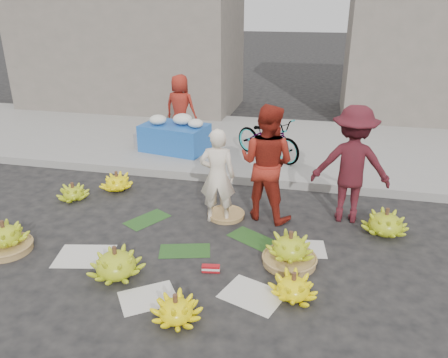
% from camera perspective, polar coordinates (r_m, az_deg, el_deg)
% --- Properties ---
extents(ground, '(80.00, 80.00, 0.00)m').
position_cam_1_polar(ground, '(5.87, -3.60, -8.48)').
color(ground, black).
rests_on(ground, ground).
extents(curb, '(40.00, 0.25, 0.15)m').
position_cam_1_polar(curb, '(7.74, 0.92, 0.20)').
color(curb, gray).
rests_on(curb, ground).
extents(sidewalk, '(40.00, 4.00, 0.12)m').
position_cam_1_polar(sidewalk, '(9.69, 3.51, 4.73)').
color(sidewalk, gray).
rests_on(sidewalk, ground).
extents(building_left, '(6.00, 3.00, 4.00)m').
position_cam_1_polar(building_left, '(13.24, -12.20, 17.67)').
color(building_left, slate).
rests_on(building_left, sidewalk).
extents(newspaper_scatter, '(3.20, 1.80, 0.00)m').
position_cam_1_polar(newspaper_scatter, '(5.23, -6.10, -12.83)').
color(newspaper_scatter, silver).
rests_on(newspaper_scatter, ground).
extents(banana_leaves, '(2.00, 1.00, 0.00)m').
position_cam_1_polar(banana_leaves, '(6.05, -3.99, -7.38)').
color(banana_leaves, '#1C4517').
rests_on(banana_leaves, ground).
extents(banana_bunch_0, '(0.65, 0.65, 0.43)m').
position_cam_1_polar(banana_bunch_0, '(6.28, -26.68, -6.93)').
color(banana_bunch_0, olive).
rests_on(banana_bunch_0, ground).
extents(banana_bunch_1, '(0.83, 0.83, 0.40)m').
position_cam_1_polar(banana_bunch_1, '(5.30, -13.95, -10.62)').
color(banana_bunch_1, '#8EB019').
rests_on(banana_bunch_1, ground).
extents(banana_bunch_2, '(0.55, 0.55, 0.31)m').
position_cam_1_polar(banana_bunch_2, '(4.59, -6.31, -16.59)').
color(banana_bunch_2, '#FFEF0C').
rests_on(banana_bunch_2, ground).
extents(banana_bunch_3, '(0.66, 0.66, 0.32)m').
position_cam_1_polar(banana_bunch_3, '(4.90, 9.04, -13.78)').
color(banana_bunch_3, '#FFEF0C').
rests_on(banana_bunch_3, ground).
extents(banana_bunch_4, '(0.67, 0.67, 0.45)m').
position_cam_1_polar(banana_bunch_4, '(5.42, 8.62, -9.17)').
color(banana_bunch_4, olive).
rests_on(banana_bunch_4, ground).
extents(banana_bunch_5, '(0.73, 0.73, 0.39)m').
position_cam_1_polar(banana_bunch_5, '(6.40, 20.36, -5.36)').
color(banana_bunch_5, '#8EB019').
rests_on(banana_bunch_5, ground).
extents(banana_bunch_6, '(0.57, 0.57, 0.29)m').
position_cam_1_polar(banana_bunch_6, '(7.45, -19.10, -1.66)').
color(banana_bunch_6, '#8EB019').
rests_on(banana_bunch_6, ground).
extents(banana_bunch_7, '(0.63, 0.63, 0.34)m').
position_cam_1_polar(banana_bunch_7, '(7.59, -13.81, -0.39)').
color(banana_bunch_7, '#FFEF0C').
rests_on(banana_bunch_7, ground).
extents(basket_spare, '(0.68, 0.68, 0.06)m').
position_cam_1_polar(basket_spare, '(6.53, 0.28, -4.71)').
color(basket_spare, olive).
rests_on(basket_spare, ground).
extents(incense_stack, '(0.22, 0.10, 0.09)m').
position_cam_1_polar(incense_stack, '(5.29, -1.73, -11.62)').
color(incense_stack, '#B3131A').
rests_on(incense_stack, ground).
extents(vendor_cream, '(0.55, 0.40, 1.39)m').
position_cam_1_polar(vendor_cream, '(6.15, -0.86, 0.37)').
color(vendor_cream, white).
rests_on(vendor_cream, ground).
extents(vendor_red, '(0.98, 0.87, 1.70)m').
position_cam_1_polar(vendor_red, '(6.24, 5.59, 2.08)').
color(vendor_red, '#A32819').
rests_on(vendor_red, ground).
extents(man_striped, '(1.11, 0.65, 1.70)m').
position_cam_1_polar(man_striped, '(6.40, 16.33, 1.78)').
color(man_striped, maroon).
rests_on(man_striped, ground).
extents(flower_table, '(1.42, 1.03, 0.75)m').
position_cam_1_polar(flower_table, '(8.97, -6.41, 5.63)').
color(flower_table, '#1A50AB').
rests_on(flower_table, sidewalk).
extents(grey_bucket, '(0.26, 0.26, 0.30)m').
position_cam_1_polar(grey_bucket, '(9.28, -10.91, 4.91)').
color(grey_bucket, gray).
rests_on(grey_bucket, sidewalk).
extents(flower_vendor, '(0.74, 0.53, 1.42)m').
position_cam_1_polar(flower_vendor, '(9.62, -5.71, 9.28)').
color(flower_vendor, '#A32819').
rests_on(flower_vendor, sidewalk).
extents(bicycle, '(1.28, 1.57, 0.81)m').
position_cam_1_polar(bicycle, '(8.49, 5.75, 5.33)').
color(bicycle, gray).
rests_on(bicycle, sidewalk).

